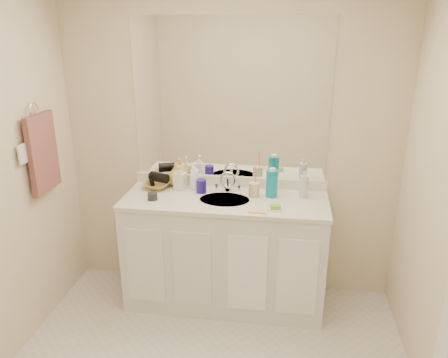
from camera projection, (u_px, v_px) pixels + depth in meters
name	position (u px, v px, depth m)	size (l,w,h in m)	color
wall_back	(230.00, 147.00, 3.38)	(2.60, 0.02, 2.40)	beige
vanity_cabinet	(225.00, 252.00, 3.39)	(1.50, 0.55, 0.85)	silver
countertop	(225.00, 200.00, 3.24)	(1.52, 0.57, 0.03)	silver
backsplash	(230.00, 181.00, 3.46)	(1.52, 0.03, 0.08)	silver
sink_basin	(225.00, 201.00, 3.22)	(0.37, 0.37, 0.02)	beige
faucet	(228.00, 184.00, 3.36)	(0.02, 0.02, 0.11)	silver
mirror	(230.00, 100.00, 3.25)	(1.48, 0.01, 1.20)	white
blue_mug	(201.00, 186.00, 3.33)	(0.08, 0.08, 0.10)	navy
tan_cup	(254.00, 190.00, 3.25)	(0.08, 0.08, 0.11)	beige
toothbrush	(256.00, 178.00, 3.22)	(0.01, 0.01, 0.18)	#FF437B
mouthwash_bottle	(272.00, 183.00, 3.24)	(0.09, 0.09, 0.20)	#0D839F
clear_pump_bottle	(304.00, 187.00, 3.23)	(0.06, 0.06, 0.17)	silver
soap_dish	(275.00, 209.00, 3.03)	(0.09, 0.07, 0.01)	white
green_soap	(275.00, 207.00, 3.03)	(0.07, 0.05, 0.02)	#6CBB2D
orange_comb	(257.00, 213.00, 2.98)	(0.12, 0.03, 0.01)	orange
dark_jar	(152.00, 196.00, 3.20)	(0.07, 0.07, 0.05)	black
soap_bottle_white	(195.00, 176.00, 3.39)	(0.08, 0.08, 0.21)	white
soap_bottle_cream	(180.00, 177.00, 3.39)	(0.09, 0.09, 0.19)	beige
soap_bottle_yellow	(177.00, 174.00, 3.46)	(0.15, 0.15, 0.19)	#D6B953
wicker_basket	(157.00, 185.00, 3.43)	(0.21, 0.21, 0.05)	olive
hair_dryer	(159.00, 177.00, 3.40)	(0.08, 0.08, 0.15)	black
towel_ring	(34.00, 110.00, 2.94)	(0.11, 0.11, 0.01)	silver
hand_towel	(43.00, 153.00, 3.04)	(0.04, 0.32, 0.55)	brown
switch_plate	(22.00, 154.00, 2.84)	(0.01, 0.09, 0.13)	white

